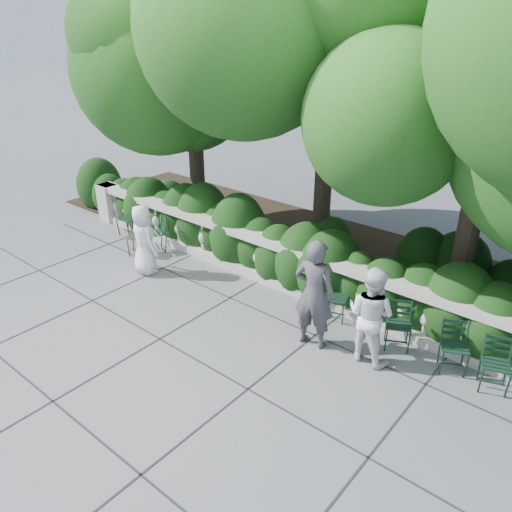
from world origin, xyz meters
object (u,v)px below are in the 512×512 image
Objects in this scene: chair_a at (152,251)px; person_businessman at (143,240)px; chair_e at (491,395)px; chair_f at (451,376)px; chair_b at (125,237)px; person_casual_man at (371,315)px; chair_c at (332,322)px; chair_weathered at (137,257)px; person_woman_grey at (314,294)px; chair_d at (396,352)px.

chair_a is 0.55× the size of person_businessman.
chair_e is 0.61m from chair_f.
chair_f is at bearing -161.84° from person_businessman.
chair_b is 7.09m from person_casual_man.
chair_e is 0.55× the size of person_businessman.
chair_a is 1.00× the size of chair_f.
chair_c is at bearing 150.88° from chair_f.
chair_c is 4.32m from person_businessman.
person_businessman reaches higher than chair_weathered.
chair_c and chair_weathered have the same top height.
person_woman_grey is at bearing -167.23° from person_businessman.
chair_d is 1.00× the size of chair_e.
person_woman_grey reaches higher than chair_f.
chair_b is 1.00× the size of chair_d.
chair_a and chair_f have the same top height.
chair_c is at bearing -7.07° from chair_b.
chair_a is at bearing 159.37° from chair_e.
chair_d and chair_f have the same top height.
person_businessman reaches higher than chair_a.
person_woman_grey is at bearing 16.96° from person_casual_man.
chair_d is 1.54m from chair_e.
chair_e is 0.51× the size of person_casual_man.
person_casual_man reaches higher than chair_b.
person_woman_grey is at bearing 18.05° from chair_a.
chair_c is at bearing -95.75° from person_woman_grey.
chair_weathered is 5.07m from person_woman_grey.
chair_a is 1.00× the size of chair_b.
chair_d and chair_e have the same top height.
chair_weathered is at bearing -69.63° from chair_a.
chair_b is 7.34m from chair_d.
chair_d is 0.93m from chair_f.
chair_d is 0.55× the size of person_businessman.
chair_e and chair_f have the same top height.
person_woman_grey is (-1.22, -0.67, 0.96)m from chair_d.
person_businessman is at bearing -31.45° from chair_b.
chair_a is 1.00× the size of chair_c.
chair_a is 1.00× the size of chair_weathered.
person_businessman reaches higher than chair_b.
chair_a is 0.44× the size of person_woman_grey.
chair_a is 1.28m from person_businessman.
person_casual_man reaches higher than chair_f.
chair_a is 1.19m from chair_b.
chair_f is 0.51× the size of person_casual_man.
chair_c is at bearing -156.88° from person_businessman.
person_woman_grey is (4.94, -0.62, 0.96)m from chair_a.
chair_weathered is at bearing -31.44° from chair_b.
chair_b is 8.27m from chair_f.
chair_a is at bearing -1.19° from person_casual_man.
person_casual_man is at bearing -45.95° from chair_c.
chair_f is (-0.61, 0.06, 0.00)m from chair_e.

